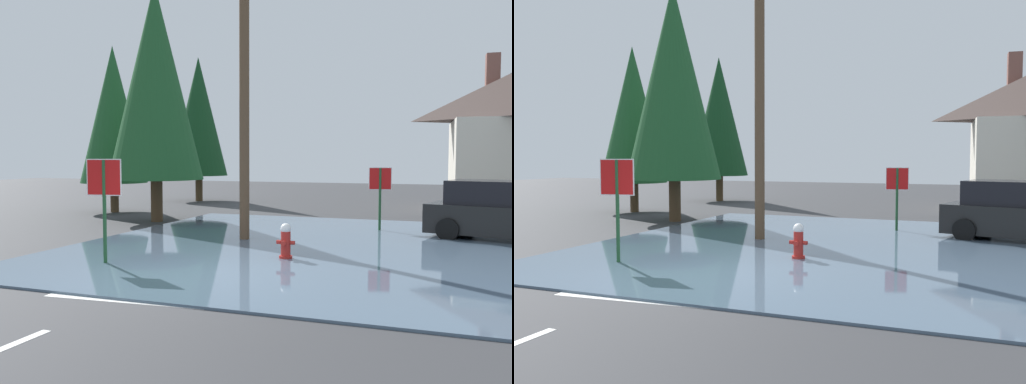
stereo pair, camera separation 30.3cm
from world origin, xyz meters
TOP-DOWN VIEW (x-y plane):
  - ground_plane at (0.00, 0.00)m, footprint 80.00×80.00m
  - flood_puddle at (1.62, 4.56)m, footprint 12.54×12.84m
  - lane_stop_bar at (0.52, -1.77)m, footprint 4.37×0.61m
  - stop_sign_near at (-2.31, 0.58)m, footprint 0.79×0.16m
  - fire_hydrant at (1.23, 2.49)m, footprint 0.43×0.37m
  - utility_pole at (-0.74, 4.91)m, footprint 1.60×0.28m
  - stop_sign_far at (2.59, 8.12)m, footprint 0.69×0.21m
  - pine_tree_tall_left at (-5.47, 8.05)m, footprint 3.45×3.45m
  - pine_tree_mid_left at (-8.22, 17.06)m, footprint 3.08×3.08m
  - pine_tree_short_left at (-8.94, 10.39)m, footprint 2.83×2.83m

SIDE VIEW (x-z plane):
  - ground_plane at x=0.00m, z-range -0.10..0.00m
  - lane_stop_bar at x=0.52m, z-range 0.00..0.01m
  - flood_puddle at x=1.62m, z-range 0.00..0.05m
  - fire_hydrant at x=1.23m, z-range -0.01..0.84m
  - stop_sign_far at x=2.59m, z-range 0.43..2.47m
  - stop_sign_near at x=-2.31m, z-range 0.51..2.83m
  - pine_tree_short_left at x=-8.94m, z-range 0.62..7.70m
  - pine_tree_mid_left at x=-8.22m, z-range 0.68..8.37m
  - utility_pole at x=-0.74m, z-range 0.18..9.46m
  - pine_tree_tall_left at x=-5.47m, z-range 0.76..9.40m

